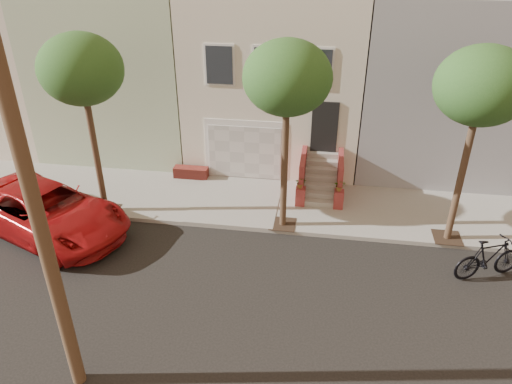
# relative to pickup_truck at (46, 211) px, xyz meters

# --- Properties ---
(ground) EXTENTS (90.00, 90.00, 0.00)m
(ground) POSITION_rel_pickup_truck_xyz_m (6.86, -2.43, -0.84)
(ground) COLOR black
(ground) RESTS_ON ground
(sidewalk) EXTENTS (40.00, 3.70, 0.15)m
(sidewalk) POSITION_rel_pickup_truck_xyz_m (6.86, 2.92, -0.77)
(sidewalk) COLOR gray
(sidewalk) RESTS_ON ground
(house_row) EXTENTS (33.10, 11.70, 7.00)m
(house_row) POSITION_rel_pickup_truck_xyz_m (6.86, 8.76, 2.80)
(house_row) COLOR beige
(house_row) RESTS_ON sidewalk
(tree_left) EXTENTS (2.70, 2.57, 6.30)m
(tree_left) POSITION_rel_pickup_truck_xyz_m (1.36, 1.47, 4.41)
(tree_left) COLOR #2D2116
(tree_left) RESTS_ON sidewalk
(tree_mid) EXTENTS (2.70, 2.57, 6.30)m
(tree_mid) POSITION_rel_pickup_truck_xyz_m (7.86, 1.47, 4.41)
(tree_mid) COLOR #2D2116
(tree_mid) RESTS_ON sidewalk
(tree_right) EXTENTS (2.70, 2.57, 6.30)m
(tree_right) POSITION_rel_pickup_truck_xyz_m (13.36, 1.47, 4.41)
(tree_right) COLOR #2D2116
(tree_right) RESTS_ON sidewalk
(pickup_truck) EXTENTS (6.69, 4.87, 1.69)m
(pickup_truck) POSITION_rel_pickup_truck_xyz_m (0.00, 0.00, 0.00)
(pickup_truck) COLOR #A21112
(pickup_truck) RESTS_ON ground
(motorcycle) EXTENTS (2.29, 1.42, 1.33)m
(motorcycle) POSITION_rel_pickup_truck_xyz_m (14.13, -0.26, -0.18)
(motorcycle) COLOR black
(motorcycle) RESTS_ON ground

